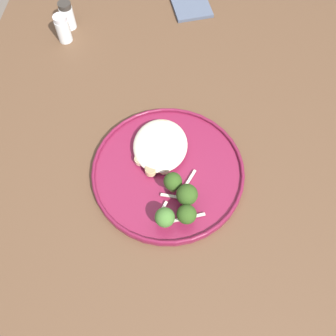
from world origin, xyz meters
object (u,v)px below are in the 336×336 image
Objects in this scene: broccoli_floret_beside_noodles at (187,214)px; broccoli_floret_small_sprig at (187,195)px; seared_scallop_large_seared at (168,157)px; seared_scallop_half_hidden at (160,149)px; pepper_shaker at (67,15)px; broccoli_floret_near_rim at (165,218)px; salt_shaker at (63,29)px; seared_scallop_right_edge at (155,140)px; seared_scallop_left_edge at (164,170)px; dinner_plate at (168,171)px; seared_scallop_tilted_round at (162,128)px; seared_scallop_front_small at (140,159)px; broccoli_floret_split_head at (173,182)px; seared_scallop_center_golden at (151,170)px.

broccoli_floret_small_sprig is at bearing 4.08° from broccoli_floret_beside_noodles.
broccoli_floret_small_sprig reaches higher than seared_scallop_large_seared.
broccoli_floret_beside_noodles is at bearing -155.92° from seared_scallop_half_hidden.
broccoli_floret_small_sprig and pepper_shaker have the same top height.
broccoli_floret_beside_noodles is (0.01, -0.04, 0.00)m from broccoli_floret_near_rim.
pepper_shaker is at bearing 0.00° from salt_shaker.
seared_scallop_right_edge is at bearing 39.46° from seared_scallop_large_seared.
broccoli_floret_near_rim is at bearing -147.21° from salt_shaker.
seared_scallop_right_edge is at bearing 21.58° from seared_scallop_left_edge.
dinner_plate is 0.01m from seared_scallop_left_edge.
seared_scallop_tilted_round and seared_scallop_large_seared have the same top height.
seared_scallop_large_seared is at bearing -79.28° from seared_scallop_front_small.
dinner_plate is at bearing -104.00° from seared_scallop_front_small.
broccoli_floret_beside_noodles reaches higher than seared_scallop_right_edge.
pepper_shaker reaches higher than seared_scallop_large_seared.
seared_scallop_half_hidden is 0.42m from pepper_shaker.
seared_scallop_front_small is 0.42m from pepper_shaker.
seared_scallop_tilted_round is 0.35m from salt_shaker.
pepper_shaker is (0.44, 0.32, -0.01)m from broccoli_floret_small_sprig.
broccoli_floret_beside_noodles is at bearing -159.66° from seared_scallop_large_seared.
seared_scallop_left_edge is 0.34× the size of salt_shaker.
seared_scallop_large_seared is 0.13m from broccoli_floret_beside_noodles.
seared_scallop_left_edge is 0.43m from salt_shaker.
salt_shaker is at bearing 41.68° from seared_scallop_large_seared.
seared_scallop_half_hidden reaches higher than seared_scallop_front_small.
broccoli_floret_small_sprig is (-0.15, -0.06, 0.02)m from seared_scallop_tilted_round.
seared_scallop_right_edge and seared_scallop_large_seared have the same top height.
broccoli_floret_small_sprig is 1.10× the size of broccoli_floret_split_head.
broccoli_floret_small_sprig is (-0.06, -0.07, 0.02)m from seared_scallop_center_golden.
salt_shaker reaches higher than broccoli_floret_beside_noodles.
pepper_shaker is at bearing 37.74° from seared_scallop_right_edge.
seared_scallop_tilted_round is at bearing -133.39° from salt_shaker.
seared_scallop_right_edge is 0.42× the size of salt_shaker.
broccoli_floret_beside_noodles is 0.92× the size of broccoli_floret_split_head.
seared_scallop_center_golden is 0.10m from seared_scallop_tilted_round.
seared_scallop_center_golden is 0.03m from seared_scallop_front_small.
seared_scallop_left_edge is 0.66× the size of seared_scallop_half_hidden.
salt_shaker reaches higher than dinner_plate.
seared_scallop_front_small is 0.42× the size of broccoli_floret_small_sprig.
seared_scallop_tilted_round is at bearing 7.44° from broccoli_floret_near_rim.
dinner_plate is 6.11× the size of broccoli_floret_beside_noodles.
broccoli_floret_small_sprig reaches higher than seared_scallop_tilted_round.
pepper_shaker is at bearing 41.84° from seared_scallop_tilted_round.
broccoli_floret_split_head reaches higher than seared_scallop_tilted_round.
seared_scallop_tilted_round is at bearing -6.77° from seared_scallop_center_golden.
broccoli_floret_near_rim is 0.07m from broccoli_floret_split_head.
dinner_plate is 0.03m from seared_scallop_large_seared.
seared_scallop_right_edge is 0.03m from seared_scallop_tilted_round.
seared_scallop_front_small is (0.01, 0.05, 0.01)m from dinner_plate.
seared_scallop_left_edge is 0.05m from broccoli_floret_split_head.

